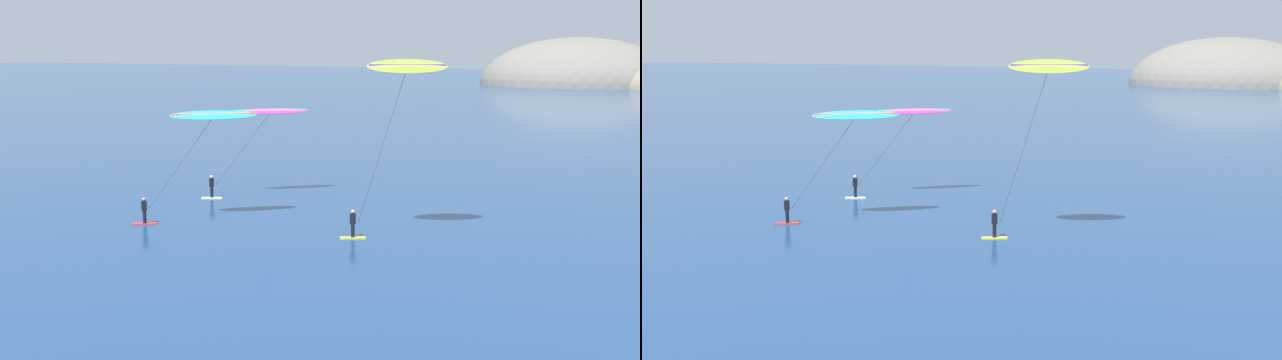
{
  "view_description": "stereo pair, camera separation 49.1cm",
  "coord_description": "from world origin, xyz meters",
  "views": [
    {
      "loc": [
        10.54,
        -13.23,
        11.43
      ],
      "look_at": [
        -9.22,
        29.8,
        3.11
      ],
      "focal_mm": 45.0,
      "sensor_mm": 36.0,
      "label": 1
    },
    {
      "loc": [
        10.98,
        -13.02,
        11.43
      ],
      "look_at": [
        -9.22,
        29.8,
        3.11
      ],
      "focal_mm": 45.0,
      "sensor_mm": 36.0,
      "label": 2
    }
  ],
  "objects": [
    {
      "name": "kitesurfer_cyan",
      "position": [
        -16.63,
        29.07,
        6.25
      ],
      "size": [
        6.91,
        5.21,
        7.1
      ],
      "color": "red",
      "rests_on": "ground"
    },
    {
      "name": "kitesurfer_magenta",
      "position": [
        -17.4,
        38.04,
        5.76
      ],
      "size": [
        6.8,
        5.48,
        6.52
      ],
      "color": "silver",
      "rests_on": "ground"
    },
    {
      "name": "kitesurfer_lime",
      "position": [
        -4.18,
        30.01,
        9.21
      ],
      "size": [
        5.85,
        3.58,
        10.4
      ],
      "color": "yellow",
      "rests_on": "ground"
    }
  ]
}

